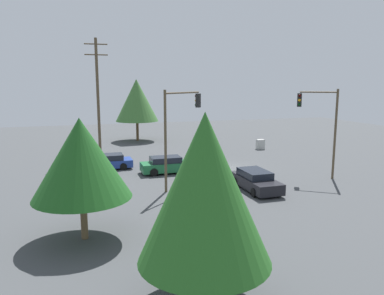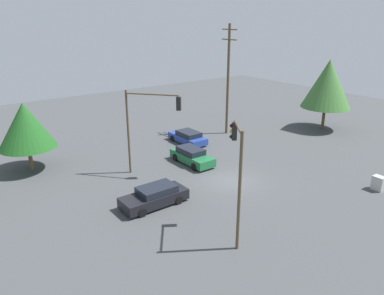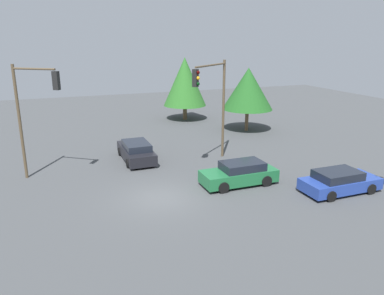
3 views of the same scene
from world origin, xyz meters
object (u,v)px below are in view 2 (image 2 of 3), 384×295
at_px(sedan_dark, 155,196).
at_px(electrical_cabinet, 378,183).
at_px(sedan_blue, 188,137).
at_px(traffic_signal_main, 237,165).
at_px(traffic_signal_cross, 147,118).
at_px(sedan_green, 192,156).

xyz_separation_m(sedan_dark, electrical_cabinet, (8.15, 14.71, -0.11)).
distance_m(sedan_blue, traffic_signal_main, 18.25).
height_order(traffic_signal_main, electrical_cabinet, traffic_signal_main).
distance_m(traffic_signal_main, traffic_signal_cross, 11.27).
height_order(sedan_dark, traffic_signal_main, traffic_signal_main).
xyz_separation_m(traffic_signal_main, electrical_cabinet, (1.80, 13.12, -4.13)).
xyz_separation_m(sedan_dark, traffic_signal_main, (6.35, 1.59, 4.02)).
xyz_separation_m(sedan_green, electrical_cabinet, (12.83, 7.94, -0.12)).
bearing_deg(traffic_signal_main, sedan_green, 10.32).
height_order(sedan_blue, electrical_cabinet, sedan_blue).
relative_size(traffic_signal_cross, electrical_cabinet, 6.33).
bearing_deg(sedan_dark, traffic_signal_main, -165.96).
relative_size(sedan_green, electrical_cabinet, 4.09).
distance_m(sedan_blue, electrical_cabinet, 18.24).
xyz_separation_m(sedan_dark, traffic_signal_cross, (-4.89, 2.47, 4.13)).
bearing_deg(sedan_dark, sedan_green, -55.35).
relative_size(sedan_green, traffic_signal_cross, 0.65).
bearing_deg(sedan_green, traffic_signal_main, 64.82).
relative_size(sedan_blue, traffic_signal_main, 0.64).
xyz_separation_m(sedan_green, sedan_blue, (-4.74, 3.05, -0.05)).
relative_size(sedan_dark, sedan_green, 1.05).
bearing_deg(sedan_green, sedan_dark, 34.65).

